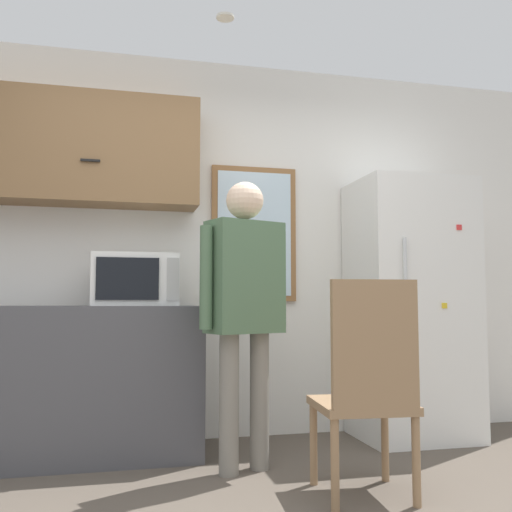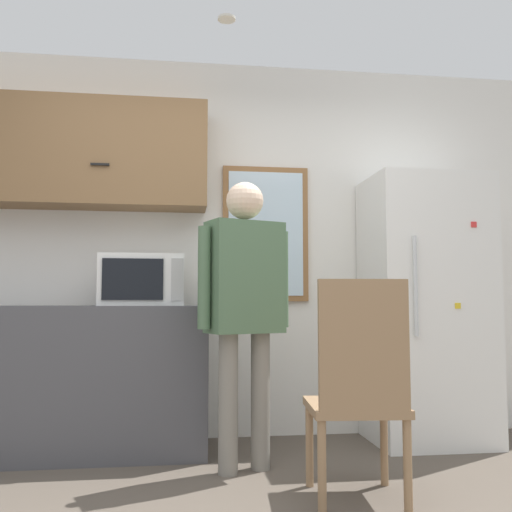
{
  "view_description": "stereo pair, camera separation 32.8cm",
  "coord_description": "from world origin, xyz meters",
  "px_view_note": "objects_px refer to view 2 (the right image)",
  "views": [
    {
      "loc": [
        -0.56,
        -2.17,
        0.95
      ],
      "look_at": [
        0.21,
        1.01,
        1.21
      ],
      "focal_mm": 40.0,
      "sensor_mm": 36.0,
      "label": 1
    },
    {
      "loc": [
        -0.24,
        -2.23,
        0.95
      ],
      "look_at": [
        0.21,
        1.01,
        1.21
      ],
      "focal_mm": 40.0,
      "sensor_mm": 36.0,
      "label": 2
    }
  ],
  "objects_px": {
    "person": "(245,293)",
    "chair": "(359,384)",
    "refrigerator": "(426,308)",
    "microwave": "(143,280)"
  },
  "relations": [
    {
      "from": "refrigerator",
      "to": "chair",
      "type": "relative_size",
      "value": 1.72
    },
    {
      "from": "refrigerator",
      "to": "person",
      "type": "bearing_deg",
      "value": -159.4
    },
    {
      "from": "person",
      "to": "refrigerator",
      "type": "distance_m",
      "value": 1.41
    },
    {
      "from": "person",
      "to": "refrigerator",
      "type": "xyz_separation_m",
      "value": [
        1.32,
        0.49,
        -0.09
      ]
    },
    {
      "from": "refrigerator",
      "to": "microwave",
      "type": "bearing_deg",
      "value": -179.27
    },
    {
      "from": "microwave",
      "to": "chair",
      "type": "bearing_deg",
      "value": -45.04
    },
    {
      "from": "person",
      "to": "refrigerator",
      "type": "relative_size",
      "value": 0.91
    },
    {
      "from": "chair",
      "to": "microwave",
      "type": "bearing_deg",
      "value": -40.11
    },
    {
      "from": "person",
      "to": "chair",
      "type": "distance_m",
      "value": 0.89
    },
    {
      "from": "person",
      "to": "chair",
      "type": "bearing_deg",
      "value": -72.54
    }
  ]
}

